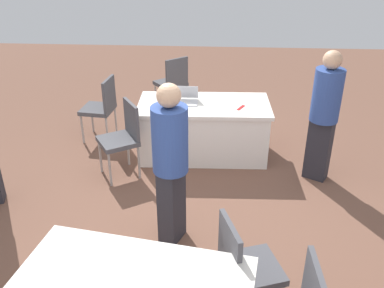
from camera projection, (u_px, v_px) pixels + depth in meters
ground_plane at (188, 213)px, 4.82m from camera, size 14.40×14.40×0.00m
table_foreground at (204, 129)px, 5.87m from camera, size 1.79×0.93×0.76m
chair_near_front at (102, 105)px, 6.21m from camera, size 0.49×0.49×0.95m
chair_tucked_left at (244, 263)px, 3.35m from camera, size 0.56×0.56×0.94m
chair_by_pillar at (173, 81)px, 7.11m from camera, size 0.62×0.62×0.97m
chair_back_row at (123, 135)px, 5.31m from camera, size 0.61×0.61×0.97m
person_presenter at (325, 111)px, 5.07m from camera, size 0.46×0.46×1.65m
person_attendee_browsing at (170, 159)px, 4.01m from camera, size 0.44×0.44×1.69m
laptop_silver at (186, 100)px, 5.72m from camera, size 0.32×0.30×0.21m
yarn_ball at (165, 104)px, 5.56m from camera, size 0.10×0.10×0.10m
scissors_red at (241, 108)px, 5.56m from camera, size 0.12×0.18×0.01m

